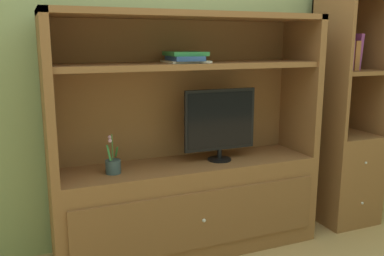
{
  "coord_description": "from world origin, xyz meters",
  "views": [
    {
      "loc": [
        -1.01,
        -2.09,
        1.43
      ],
      "look_at": [
        0.0,
        0.35,
        0.88
      ],
      "focal_mm": 38.67,
      "sensor_mm": 36.0,
      "label": 1
    }
  ],
  "objects_px": {
    "tv_monitor": "(220,122)",
    "media_console": "(189,180)",
    "upright_book_row": "(345,54)",
    "magazine_stack": "(185,57)",
    "potted_plant": "(113,165)",
    "bookshelf_tall": "(344,148)"
  },
  "relations": [
    {
      "from": "tv_monitor",
      "to": "media_console",
      "type": "bearing_deg",
      "value": 172.21
    },
    {
      "from": "tv_monitor",
      "to": "upright_book_row",
      "type": "distance_m",
      "value": 1.15
    },
    {
      "from": "media_console",
      "to": "magazine_stack",
      "type": "height_order",
      "value": "media_console"
    },
    {
      "from": "tv_monitor",
      "to": "potted_plant",
      "type": "bearing_deg",
      "value": -179.3
    },
    {
      "from": "media_console",
      "to": "tv_monitor",
      "type": "xyz_separation_m",
      "value": [
        0.22,
        -0.03,
        0.39
      ]
    },
    {
      "from": "potted_plant",
      "to": "magazine_stack",
      "type": "xyz_separation_m",
      "value": [
        0.5,
        0.04,
        0.65
      ]
    },
    {
      "from": "tv_monitor",
      "to": "magazine_stack",
      "type": "bearing_deg",
      "value": 173.59
    },
    {
      "from": "media_console",
      "to": "tv_monitor",
      "type": "distance_m",
      "value": 0.45
    },
    {
      "from": "upright_book_row",
      "to": "bookshelf_tall",
      "type": "bearing_deg",
      "value": 7.36
    },
    {
      "from": "tv_monitor",
      "to": "upright_book_row",
      "type": "xyz_separation_m",
      "value": [
        1.06,
        0.02,
        0.44
      ]
    },
    {
      "from": "bookshelf_tall",
      "to": "upright_book_row",
      "type": "relative_size",
      "value": 6.47
    },
    {
      "from": "media_console",
      "to": "upright_book_row",
      "type": "xyz_separation_m",
      "value": [
        1.28,
        -0.01,
        0.84
      ]
    },
    {
      "from": "media_console",
      "to": "potted_plant",
      "type": "height_order",
      "value": "media_console"
    },
    {
      "from": "tv_monitor",
      "to": "potted_plant",
      "type": "height_order",
      "value": "tv_monitor"
    },
    {
      "from": "bookshelf_tall",
      "to": "tv_monitor",
      "type": "bearing_deg",
      "value": -178.41
    },
    {
      "from": "potted_plant",
      "to": "bookshelf_tall",
      "type": "bearing_deg",
      "value": 1.24
    },
    {
      "from": "media_console",
      "to": "upright_book_row",
      "type": "bearing_deg",
      "value": -0.32
    },
    {
      "from": "media_console",
      "to": "bookshelf_tall",
      "type": "bearing_deg",
      "value": 0.07
    },
    {
      "from": "tv_monitor",
      "to": "upright_book_row",
      "type": "height_order",
      "value": "upright_book_row"
    },
    {
      "from": "media_console",
      "to": "bookshelf_tall",
      "type": "distance_m",
      "value": 1.35
    },
    {
      "from": "potted_plant",
      "to": "magazine_stack",
      "type": "distance_m",
      "value": 0.82
    },
    {
      "from": "bookshelf_tall",
      "to": "upright_book_row",
      "type": "distance_m",
      "value": 0.75
    }
  ]
}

